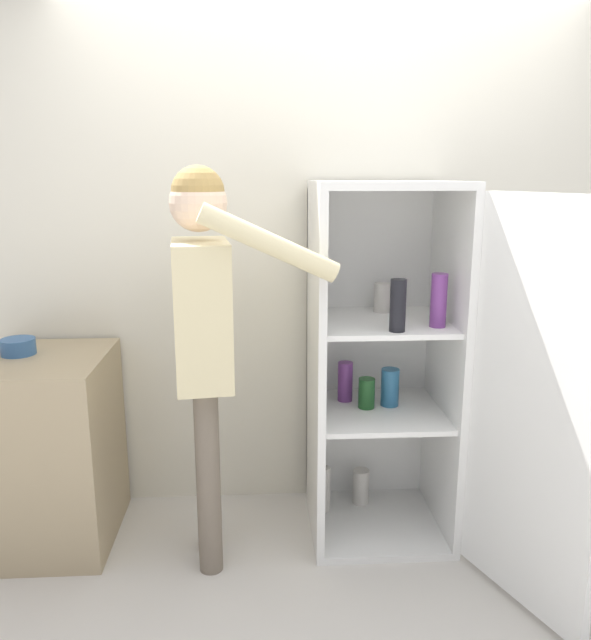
{
  "coord_description": "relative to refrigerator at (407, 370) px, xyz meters",
  "views": [
    {
      "loc": [
        -0.33,
        -2.15,
        1.7
      ],
      "look_at": [
        -0.16,
        0.61,
        1.05
      ],
      "focal_mm": 35.0,
      "sensor_mm": 36.0,
      "label": 1
    }
  ],
  "objects": [
    {
      "name": "ground_plane",
      "position": [
        -0.34,
        -0.53,
        -0.83
      ],
      "size": [
        12.0,
        12.0,
        0.0
      ],
      "primitive_type": "plane",
      "color": "beige"
    },
    {
      "name": "wall_back",
      "position": [
        -0.34,
        0.45,
        0.44
      ],
      "size": [
        7.0,
        0.06,
        2.55
      ],
      "color": "silver",
      "rests_on": "ground_plane"
    },
    {
      "name": "refrigerator",
      "position": [
        0.0,
        0.0,
        0.0
      ],
      "size": [
        0.93,
        1.24,
        1.67
      ],
      "color": "white",
      "rests_on": "ground_plane"
    },
    {
      "name": "person",
      "position": [
        -0.9,
        -0.14,
        0.3
      ],
      "size": [
        0.69,
        0.53,
        1.74
      ],
      "color": "#726656",
      "rests_on": "ground_plane"
    },
    {
      "name": "counter",
      "position": [
        -1.65,
        0.08,
        -0.38
      ],
      "size": [
        0.56,
        0.65,
        0.9
      ],
      "color": "tan",
      "rests_on": "ground_plane"
    },
    {
      "name": "bowl",
      "position": [
        -1.77,
        0.13,
        0.1
      ],
      "size": [
        0.15,
        0.15,
        0.07
      ],
      "color": "#335B8E",
      "rests_on": "counter"
    }
  ]
}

